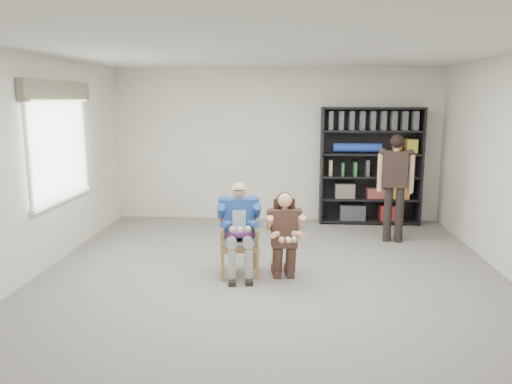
# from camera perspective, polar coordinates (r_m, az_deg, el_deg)

# --- Properties ---
(room_shell) EXTENTS (6.00, 7.00, 2.80)m
(room_shell) POSITION_cam_1_polar(r_m,az_deg,el_deg) (5.81, 1.60, 2.29)
(room_shell) COLOR white
(room_shell) RESTS_ON ground
(floor) EXTENTS (6.00, 7.00, 0.01)m
(floor) POSITION_cam_1_polar(r_m,az_deg,el_deg) (6.17, 1.53, -10.69)
(floor) COLOR gray
(floor) RESTS_ON ground
(window_left) EXTENTS (0.16, 2.00, 1.75)m
(window_left) POSITION_cam_1_polar(r_m,az_deg,el_deg) (7.47, -21.44, 5.18)
(window_left) COLOR white
(window_left) RESTS_ON room_shell
(armchair) EXTENTS (0.61, 0.59, 0.93)m
(armchair) POSITION_cam_1_polar(r_m,az_deg,el_deg) (6.41, -1.94, -5.46)
(armchair) COLOR olive
(armchair) RESTS_ON floor
(seated_man) EXTENTS (0.62, 0.79, 1.21)m
(seated_man) POSITION_cam_1_polar(r_m,az_deg,el_deg) (6.37, -1.95, -4.25)
(seated_man) COLOR #1B4993
(seated_man) RESTS_ON floor
(kneeling_woman) EXTENTS (0.57, 0.80, 1.11)m
(kneeling_woman) POSITION_cam_1_polar(r_m,az_deg,el_deg) (6.24, 3.28, -5.07)
(kneeling_woman) COLOR #38211D
(kneeling_woman) RESTS_ON floor
(bookshelf) EXTENTS (1.80, 0.38, 2.10)m
(bookshelf) POSITION_cam_1_polar(r_m,az_deg,el_deg) (9.22, 12.96, 2.90)
(bookshelf) COLOR black
(bookshelf) RESTS_ON floor
(standing_man) EXTENTS (0.58, 0.40, 1.70)m
(standing_man) POSITION_cam_1_polar(r_m,az_deg,el_deg) (8.11, 15.58, 0.33)
(standing_man) COLOR black
(standing_man) RESTS_ON floor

